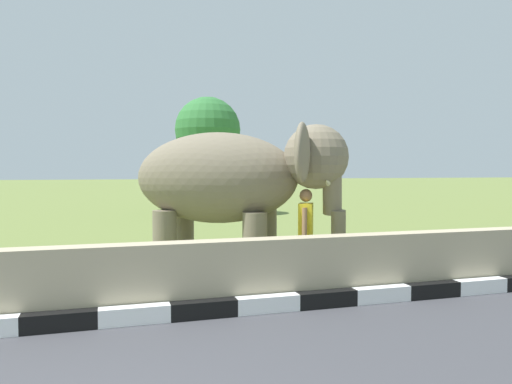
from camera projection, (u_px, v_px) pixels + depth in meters
name	position (u px, v px, depth m)	size (l,w,h in m)	color
striped_curb	(20.00, 325.00, 5.84)	(16.20, 0.20, 0.24)	white
barrier_parapet	(207.00, 276.00, 6.79)	(28.00, 0.36, 1.00)	tan
elephant	(235.00, 180.00, 9.00)	(3.95, 3.45, 2.81)	#796D59
person_handler	(306.00, 230.00, 8.68)	(0.40, 0.61, 1.66)	navy
tree_distant	(208.00, 131.00, 21.92)	(2.96, 2.96, 5.31)	brown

